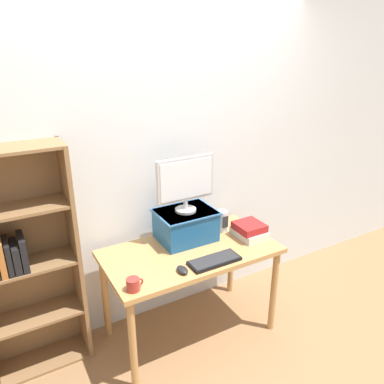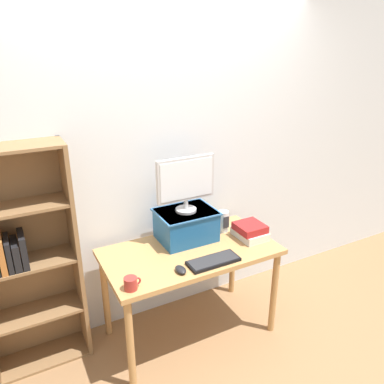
{
  "view_description": "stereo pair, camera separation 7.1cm",
  "coord_description": "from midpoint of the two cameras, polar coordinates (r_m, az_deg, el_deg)",
  "views": [
    {
      "loc": [
        -1.17,
        -2.08,
        2.14
      ],
      "look_at": [
        0.05,
        0.06,
        1.17
      ],
      "focal_mm": 35.0,
      "sensor_mm": 36.0,
      "label": 1
    },
    {
      "loc": [
        -1.1,
        -2.12,
        2.14
      ],
      "look_at": [
        0.05,
        0.06,
        1.17
      ],
      "focal_mm": 35.0,
      "sensor_mm": 36.0,
      "label": 2
    }
  ],
  "objects": [
    {
      "name": "coffee_mug",
      "position": [
        2.37,
        -9.81,
        -13.71
      ],
      "size": [
        0.11,
        0.08,
        0.08
      ],
      "color": "#9E2D28",
      "rests_on": "desk"
    },
    {
      "name": "computer_monitor",
      "position": [
        2.71,
        -1.75,
        1.56
      ],
      "size": [
        0.45,
        0.16,
        0.42
      ],
      "color": "#B7B7BA",
      "rests_on": "riser_box"
    },
    {
      "name": "desk_speaker",
      "position": [
        2.99,
        3.96,
        -4.42
      ],
      "size": [
        0.09,
        0.09,
        0.17
      ],
      "color": "silver",
      "rests_on": "desk"
    },
    {
      "name": "back_wall",
      "position": [
        2.9,
        -5.21,
        4.59
      ],
      "size": [
        7.0,
        0.08,
        2.6
      ],
      "color": "silver",
      "rests_on": "ground_plane"
    },
    {
      "name": "keyboard",
      "position": [
        2.61,
        2.65,
        -10.42
      ],
      "size": [
        0.37,
        0.15,
        0.02
      ],
      "color": "black",
      "rests_on": "desk"
    },
    {
      "name": "ground_plane",
      "position": [
        3.21,
        -0.89,
        -20.39
      ],
      "size": [
        12.0,
        12.0,
        0.0
      ],
      "primitive_type": "plane",
      "color": "olive"
    },
    {
      "name": "book_stack",
      "position": [
        2.94,
        8.02,
        -5.78
      ],
      "size": [
        0.21,
        0.26,
        0.12
      ],
      "color": "silver",
      "rests_on": "desk"
    },
    {
      "name": "riser_box",
      "position": [
        2.85,
        -1.68,
        -4.96
      ],
      "size": [
        0.44,
        0.34,
        0.23
      ],
      "color": "#195189",
      "rests_on": "desk"
    },
    {
      "name": "desk",
      "position": [
        2.81,
        -0.97,
        -10.33
      ],
      "size": [
        1.26,
        0.67,
        0.75
      ],
      "color": "#B7844C",
      "rests_on": "ground_plane"
    },
    {
      "name": "bookshelf_unit",
      "position": [
        2.72,
        -25.03,
        -9.81
      ],
      "size": [
        0.64,
        0.28,
        1.59
      ],
      "color": "olive",
      "rests_on": "ground_plane"
    },
    {
      "name": "computer_mouse",
      "position": [
        2.51,
        -2.32,
        -11.78
      ],
      "size": [
        0.06,
        0.1,
        0.04
      ],
      "color": "black",
      "rests_on": "desk"
    }
  ]
}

